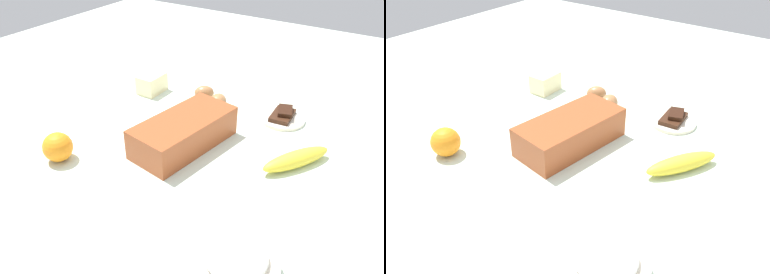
# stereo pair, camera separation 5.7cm
# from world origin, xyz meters

# --- Properties ---
(ground_plane) EXTENTS (2.40, 2.40, 0.02)m
(ground_plane) POSITION_xyz_m (0.00, 0.00, -0.01)
(ground_plane) COLOR silver
(loaf_pan) EXTENTS (0.30, 0.17, 0.08)m
(loaf_pan) POSITION_xyz_m (0.01, 0.03, 0.04)
(loaf_pan) COLOR #9E4723
(loaf_pan) RESTS_ON ground_plane
(flour_bowl) EXTENTS (0.15, 0.15, 0.06)m
(flour_bowl) POSITION_xyz_m (-0.28, -0.27, 0.03)
(flour_bowl) COLOR silver
(flour_bowl) RESTS_ON ground_plane
(banana) EXTENTS (0.19, 0.14, 0.04)m
(banana) POSITION_xyz_m (0.08, -0.24, 0.02)
(banana) COLOR yellow
(banana) RESTS_ON ground_plane
(orange_fruit) EXTENTS (0.07, 0.07, 0.07)m
(orange_fruit) POSITION_xyz_m (-0.21, 0.25, 0.04)
(orange_fruit) COLOR orange
(orange_fruit) RESTS_ON ground_plane
(butter_block) EXTENTS (0.09, 0.06, 0.06)m
(butter_block) POSITION_xyz_m (0.21, 0.29, 0.03)
(butter_block) COLOR #F4EDB2
(butter_block) RESTS_ON ground_plane
(egg_near_butter) EXTENTS (0.07, 0.08, 0.05)m
(egg_near_butter) POSITION_xyz_m (0.26, 0.12, 0.02)
(egg_near_butter) COLOR #A46E43
(egg_near_butter) RESTS_ON ground_plane
(egg_beside_bowl) EXTENTS (0.07, 0.06, 0.05)m
(egg_beside_bowl) POSITION_xyz_m (0.22, 0.05, 0.03)
(egg_beside_bowl) COLOR #AB7345
(egg_beside_bowl) RESTS_ON ground_plane
(chocolate_plate) EXTENTS (0.13, 0.13, 0.03)m
(chocolate_plate) POSITION_xyz_m (0.27, -0.13, 0.01)
(chocolate_plate) COLOR silver
(chocolate_plate) RESTS_ON ground_plane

